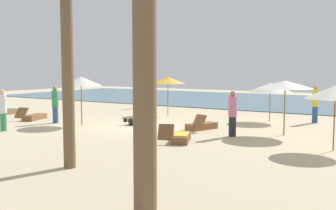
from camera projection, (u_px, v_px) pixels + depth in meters
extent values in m
plane|color=beige|center=(143.00, 127.00, 19.10)|extent=(60.00, 60.00, 0.00)
cube|color=slate|center=(263.00, 101.00, 33.46)|extent=(48.00, 16.00, 0.06)
cylinder|color=olive|center=(284.00, 109.00, 16.71)|extent=(0.06, 0.06, 2.20)
cone|color=silver|center=(285.00, 85.00, 16.62)|extent=(2.27, 2.27, 0.32)
cylinder|color=brown|center=(334.00, 119.00, 13.55)|extent=(0.05, 0.05, 2.14)
cone|color=silver|center=(335.00, 92.00, 13.46)|extent=(1.98, 1.98, 0.43)
cylinder|color=olive|center=(81.00, 101.00, 19.65)|extent=(0.06, 0.06, 2.29)
cone|color=silver|center=(81.00, 81.00, 19.56)|extent=(1.99, 1.99, 0.44)
cylinder|color=olive|center=(168.00, 96.00, 23.75)|extent=(0.05, 0.05, 2.17)
cone|color=gold|center=(168.00, 80.00, 23.66)|extent=(2.01, 2.01, 0.39)
cylinder|color=olive|center=(270.00, 103.00, 20.84)|extent=(0.05, 0.05, 1.95)
cone|color=silver|center=(270.00, 87.00, 20.77)|extent=(2.16, 2.16, 0.47)
cube|color=brown|center=(181.00, 138.00, 15.31)|extent=(1.15, 1.61, 0.28)
cube|color=brown|center=(166.00, 132.00, 14.88)|extent=(0.70, 0.64, 0.56)
cube|color=yellow|center=(181.00, 134.00, 15.29)|extent=(0.89, 1.17, 0.03)
cube|color=brown|center=(202.00, 126.00, 18.35)|extent=(1.05, 1.61, 0.28)
cube|color=brown|center=(199.00, 122.00, 17.65)|extent=(0.66, 0.54, 0.60)
cube|color=olive|center=(7.00, 112.00, 24.17)|extent=(0.65, 1.52, 0.28)
cube|color=#338C59|center=(7.00, 109.00, 24.16)|extent=(0.54, 1.07, 0.03)
cube|color=brown|center=(35.00, 117.00, 21.67)|extent=(1.03, 1.61, 0.28)
cube|color=brown|center=(21.00, 113.00, 21.20)|extent=(0.69, 0.65, 0.52)
cylinder|color=#338C59|center=(3.00, 122.00, 17.87)|extent=(0.35, 0.35, 0.78)
cylinder|color=white|center=(3.00, 104.00, 17.79)|extent=(0.41, 0.41, 0.82)
sphere|color=beige|center=(2.00, 92.00, 17.74)|extent=(0.22, 0.22, 0.22)
cylinder|color=#2D4C8C|center=(315.00, 115.00, 20.44)|extent=(0.29, 0.29, 0.83)
cylinder|color=yellow|center=(315.00, 98.00, 20.36)|extent=(0.35, 0.35, 0.86)
sphere|color=tan|center=(316.00, 87.00, 20.31)|extent=(0.23, 0.23, 0.23)
cylinder|color=#2D4C8C|center=(145.00, 102.00, 27.97)|extent=(0.28, 0.28, 0.79)
cylinder|color=yellow|center=(145.00, 90.00, 27.90)|extent=(0.33, 0.33, 0.82)
sphere|color=tan|center=(145.00, 83.00, 27.85)|extent=(0.22, 0.22, 0.22)
cylinder|color=#2D4C8C|center=(56.00, 115.00, 20.37)|extent=(0.37, 0.37, 0.80)
cylinder|color=#338C59|center=(55.00, 99.00, 20.29)|extent=(0.44, 0.44, 0.83)
sphere|color=#A37556|center=(55.00, 88.00, 20.25)|extent=(0.23, 0.23, 0.23)
cylinder|color=#26262D|center=(232.00, 127.00, 16.45)|extent=(0.39, 0.39, 0.80)
cylinder|color=#D17299|center=(233.00, 107.00, 16.37)|extent=(0.46, 0.46, 0.83)
sphere|color=#A37556|center=(233.00, 94.00, 16.32)|extent=(0.23, 0.23, 0.23)
cylinder|color=brown|center=(145.00, 74.00, 7.33)|extent=(0.43, 0.43, 5.36)
cylinder|color=brown|center=(67.00, 55.00, 11.10)|extent=(0.33, 0.33, 6.25)
cube|color=black|center=(132.00, 125.00, 19.66)|extent=(0.45, 0.40, 0.04)
ellipsoid|color=black|center=(132.00, 121.00, 19.65)|extent=(0.72, 0.62, 0.30)
sphere|color=black|center=(125.00, 120.00, 19.63)|extent=(0.21, 0.21, 0.21)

